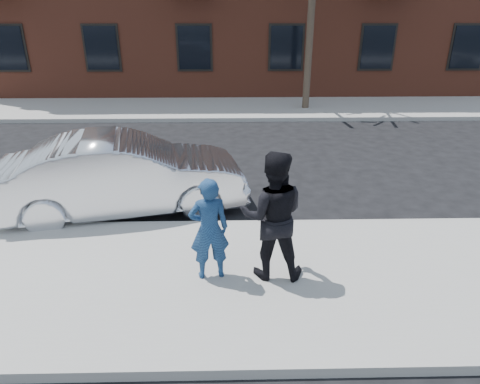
{
  "coord_description": "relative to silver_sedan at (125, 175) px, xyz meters",
  "views": [
    {
      "loc": [
        1.58,
        -5.57,
        3.95
      ],
      "look_at": [
        1.71,
        0.4,
        1.28
      ],
      "focal_mm": 32.0,
      "sensor_mm": 36.0,
      "label": 1
    }
  ],
  "objects": [
    {
      "name": "ground",
      "position": [
        0.55,
        -2.4,
        -0.79
      ],
      "size": [
        100.0,
        100.0,
        0.0
      ],
      "primitive_type": "plane",
      "color": "black",
      "rests_on": "ground"
    },
    {
      "name": "near_sidewalk",
      "position": [
        0.55,
        -2.65,
        -0.71
      ],
      "size": [
        50.0,
        3.5,
        0.15
      ],
      "primitive_type": "cube",
      "color": "#989690",
      "rests_on": "ground"
    },
    {
      "name": "near_curb",
      "position": [
        0.55,
        -0.85,
        -0.71
      ],
      "size": [
        50.0,
        0.1,
        0.15
      ],
      "primitive_type": "cube",
      "color": "#999691",
      "rests_on": "ground"
    },
    {
      "name": "far_sidewalk",
      "position": [
        0.55,
        8.85,
        -0.71
      ],
      "size": [
        50.0,
        3.5,
        0.15
      ],
      "primitive_type": "cube",
      "color": "#989690",
      "rests_on": "ground"
    },
    {
      "name": "far_curb",
      "position": [
        0.55,
        7.05,
        -0.71
      ],
      "size": [
        50.0,
        0.1,
        0.15
      ],
      "primitive_type": "cube",
      "color": "#999691",
      "rests_on": "ground"
    },
    {
      "name": "silver_sedan",
      "position": [
        0.0,
        0.0,
        0.0
      ],
      "size": [
        5.04,
        2.63,
        1.58
      ],
      "primitive_type": "imported",
      "rotation": [
        0.0,
        0.0,
        1.78
      ],
      "color": "silver",
      "rests_on": "ground"
    },
    {
      "name": "man_hoodie",
      "position": [
        1.81,
        -2.56,
        0.16
      ],
      "size": [
        0.64,
        0.52,
        1.59
      ],
      "rotation": [
        0.0,
        0.0,
        3.32
      ],
      "color": "navy",
      "rests_on": "near_sidewalk"
    },
    {
      "name": "man_peacoat",
      "position": [
        2.72,
        -2.52,
        0.34
      ],
      "size": [
        1.0,
        0.81,
        1.96
      ],
      "rotation": [
        0.0,
        0.0,
        3.07
      ],
      "color": "black",
      "rests_on": "near_sidewalk"
    }
  ]
}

